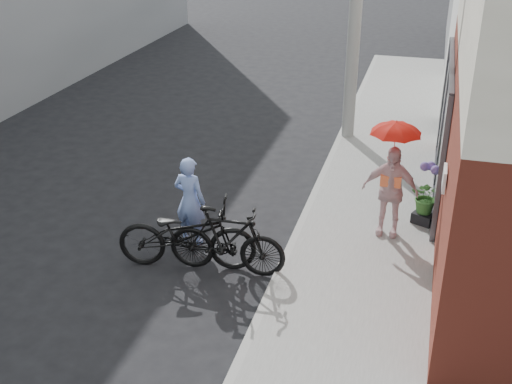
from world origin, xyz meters
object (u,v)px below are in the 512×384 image
at_px(bike_left, 187,235).
at_px(bike_right, 227,241).
at_px(officer, 190,201).
at_px(planter, 424,217).
at_px(kimono_woman, 390,191).

xyz_separation_m(bike_left, bike_right, (0.64, 0.01, -0.02)).
height_order(officer, bike_right, officer).
bearing_deg(planter, bike_left, -147.27).
distance_m(bike_left, planter, 4.19).
xyz_separation_m(officer, planter, (3.74, 1.51, -0.55)).
distance_m(officer, planter, 4.07).
xyz_separation_m(kimono_woman, planter, (0.61, 0.56, -0.69)).
bearing_deg(officer, planter, -148.65).
relative_size(bike_right, kimono_woman, 1.17).
xyz_separation_m(bike_left, planter, (3.51, 2.26, -0.35)).
bearing_deg(bike_right, planter, -54.26).
bearing_deg(officer, bike_left, 116.22).
height_order(officer, planter, officer).
bearing_deg(planter, kimono_woman, -137.18).
bearing_deg(officer, kimono_woman, -153.80).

